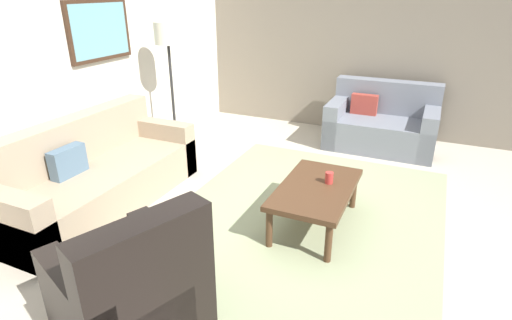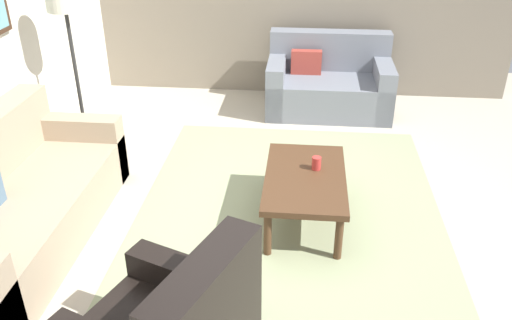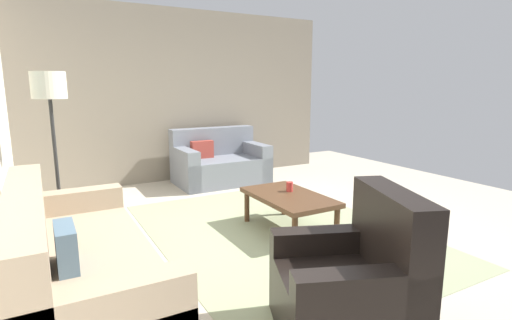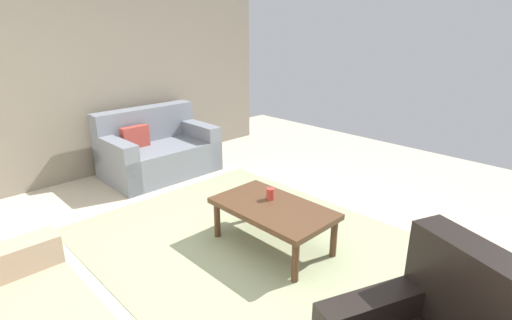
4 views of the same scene
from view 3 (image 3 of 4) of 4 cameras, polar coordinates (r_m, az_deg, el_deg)
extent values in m
plane|color=#B2A893|center=(4.36, 3.38, -10.44)|extent=(8.00, 8.00, 0.00)
cube|color=slate|center=(6.79, -10.39, 9.11)|extent=(0.12, 5.20, 2.80)
cube|color=gray|center=(4.36, 3.38, -10.39)|extent=(3.47, 2.53, 0.01)
cube|color=gray|center=(3.22, -23.51, -15.35)|extent=(2.20, 0.91, 0.42)
cube|color=gray|center=(3.12, -30.06, -12.13)|extent=(2.20, 0.24, 0.88)
cube|color=gray|center=(4.11, -25.09, -8.26)|extent=(0.20, 0.91, 0.62)
cube|color=slate|center=(2.86, -25.84, -11.25)|extent=(0.36, 0.12, 0.28)
cube|color=slate|center=(6.46, -5.08, -1.49)|extent=(0.91, 1.44, 0.42)
cube|color=slate|center=(6.72, -6.29, 0.96)|extent=(0.24, 1.44, 0.88)
cube|color=slate|center=(6.22, -10.32, -1.16)|extent=(0.91, 0.20, 0.62)
cube|color=slate|center=(6.71, -0.26, -0.11)|extent=(0.91, 0.20, 0.62)
cube|color=#99382D|center=(6.39, -7.82, 1.52)|extent=(0.12, 0.36, 0.28)
cube|color=black|center=(2.70, 12.38, -19.72)|extent=(1.04, 1.04, 0.44)
cube|color=black|center=(2.69, 18.80, -14.03)|extent=(0.82, 0.48, 0.95)
cube|color=black|center=(2.93, 10.25, -15.31)|extent=(0.44, 0.80, 0.60)
cylinder|color=#472D1C|center=(4.15, 11.63, -9.17)|extent=(0.06, 0.06, 0.36)
cylinder|color=#472D1C|center=(4.89, 4.10, -5.87)|extent=(0.06, 0.06, 0.36)
cylinder|color=#472D1C|center=(3.84, 5.64, -10.61)|extent=(0.06, 0.06, 0.36)
cylinder|color=#472D1C|center=(4.63, -1.33, -6.79)|extent=(0.06, 0.06, 0.36)
cube|color=#472D1C|center=(4.30, 4.82, -5.37)|extent=(1.10, 0.64, 0.05)
cylinder|color=#B2332D|center=(4.42, 4.90, -3.87)|extent=(0.08, 0.08, 0.11)
cylinder|color=black|center=(4.63, -26.13, -10.13)|extent=(0.28, 0.28, 0.03)
cylinder|color=#262626|center=(4.44, -26.89, -1.50)|extent=(0.04, 0.04, 1.45)
cylinder|color=beige|center=(4.35, -27.86, 9.57)|extent=(0.32, 0.32, 0.26)
camera|label=1|loc=(3.21, 59.46, 14.81)|focal=28.38mm
camera|label=2|loc=(2.48, 71.92, 25.69)|focal=37.35mm
camera|label=4|loc=(1.31, -31.29, 25.85)|focal=27.28mm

